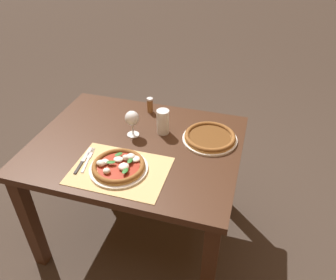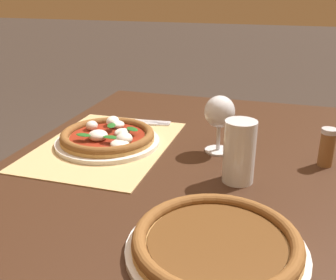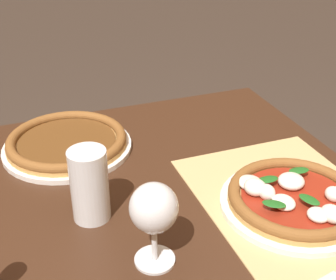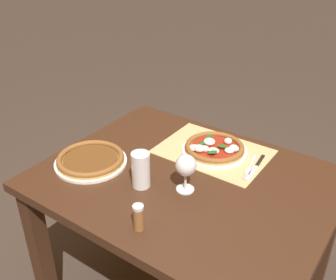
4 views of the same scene
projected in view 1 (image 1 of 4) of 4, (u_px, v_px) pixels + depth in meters
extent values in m
plane|color=#382D26|center=(142.00, 230.00, 2.24)|extent=(24.00, 24.00, 0.00)
cube|color=#382114|center=(136.00, 146.00, 1.82)|extent=(1.14, 0.90, 0.04)
cube|color=#382114|center=(31.00, 223.00, 1.85)|extent=(0.07, 0.07, 0.70)
cube|color=#382114|center=(209.00, 269.00, 1.62)|extent=(0.07, 0.07, 0.70)
cube|color=#382114|center=(94.00, 144.00, 2.46)|extent=(0.07, 0.07, 0.70)
cube|color=#382114|center=(230.00, 169.00, 2.22)|extent=(0.07, 0.07, 0.70)
cube|color=tan|center=(120.00, 170.00, 1.62)|extent=(0.47, 0.34, 0.00)
cylinder|color=silver|center=(119.00, 169.00, 1.62)|extent=(0.29, 0.29, 0.01)
cylinder|color=tan|center=(119.00, 167.00, 1.61)|extent=(0.26, 0.26, 0.01)
torus|color=brown|center=(119.00, 165.00, 1.61)|extent=(0.26, 0.26, 0.02)
cylinder|color=maroon|center=(119.00, 166.00, 1.61)|extent=(0.21, 0.21, 0.00)
ellipsoid|color=silver|center=(124.00, 167.00, 1.59)|extent=(0.05, 0.05, 0.03)
ellipsoid|color=silver|center=(107.00, 171.00, 1.56)|extent=(0.04, 0.03, 0.03)
ellipsoid|color=silver|center=(135.00, 159.00, 1.64)|extent=(0.05, 0.05, 0.02)
ellipsoid|color=silver|center=(118.00, 159.00, 1.64)|extent=(0.05, 0.04, 0.02)
ellipsoid|color=silver|center=(131.00, 157.00, 1.65)|extent=(0.05, 0.04, 0.03)
ellipsoid|color=silver|center=(101.00, 163.00, 1.61)|extent=(0.05, 0.04, 0.03)
ellipsoid|color=silver|center=(126.00, 158.00, 1.64)|extent=(0.04, 0.03, 0.03)
ellipsoid|color=silver|center=(105.00, 162.00, 1.62)|extent=(0.04, 0.04, 0.02)
ellipsoid|color=#1E5B1E|center=(119.00, 154.00, 1.66)|extent=(0.05, 0.05, 0.00)
ellipsoid|color=#1E5B1E|center=(125.00, 171.00, 1.55)|extent=(0.03, 0.05, 0.00)
ellipsoid|color=#1E5B1E|center=(111.00, 162.00, 1.61)|extent=(0.05, 0.04, 0.00)
ellipsoid|color=#1E5B1E|center=(130.00, 161.00, 1.61)|extent=(0.02, 0.04, 0.00)
cylinder|color=silver|center=(210.00, 139.00, 1.83)|extent=(0.31, 0.31, 0.01)
cylinder|color=tan|center=(210.00, 138.00, 1.82)|extent=(0.28, 0.28, 0.01)
torus|color=brown|center=(210.00, 136.00, 1.82)|extent=(0.28, 0.28, 0.02)
cylinder|color=brown|center=(210.00, 137.00, 1.82)|extent=(0.23, 0.23, 0.00)
cylinder|color=silver|center=(133.00, 135.00, 1.87)|extent=(0.07, 0.07, 0.00)
cylinder|color=silver|center=(133.00, 129.00, 1.85)|extent=(0.01, 0.01, 0.06)
ellipsoid|color=silver|center=(132.00, 118.00, 1.81)|extent=(0.08, 0.08, 0.08)
ellipsoid|color=#C17019|center=(132.00, 120.00, 1.81)|extent=(0.07, 0.07, 0.05)
cylinder|color=silver|center=(163.00, 122.00, 1.85)|extent=(0.07, 0.07, 0.15)
cylinder|color=black|center=(163.00, 124.00, 1.86)|extent=(0.07, 0.07, 0.12)
cylinder|color=silver|center=(163.00, 114.00, 1.82)|extent=(0.07, 0.07, 0.02)
cube|color=#B7B7BC|center=(85.00, 165.00, 1.65)|extent=(0.03, 0.12, 0.00)
cube|color=#B7B7BC|center=(90.00, 155.00, 1.71)|extent=(0.03, 0.05, 0.00)
cylinder|color=#B7B7BC|center=(94.00, 150.00, 1.75)|extent=(0.01, 0.04, 0.00)
cylinder|color=#B7B7BC|center=(93.00, 150.00, 1.75)|extent=(0.01, 0.04, 0.00)
cylinder|color=#B7B7BC|center=(92.00, 150.00, 1.75)|extent=(0.01, 0.04, 0.00)
cylinder|color=#B7B7BC|center=(90.00, 150.00, 1.75)|extent=(0.01, 0.04, 0.00)
cube|color=black|center=(79.00, 168.00, 1.63)|extent=(0.02, 0.10, 0.01)
cube|color=#B7B7BC|center=(87.00, 154.00, 1.72)|extent=(0.03, 0.12, 0.00)
cylinder|color=brown|center=(150.00, 106.00, 2.06)|extent=(0.04, 0.04, 0.08)
cylinder|color=#BCBCC1|center=(150.00, 99.00, 2.03)|extent=(0.04, 0.04, 0.01)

